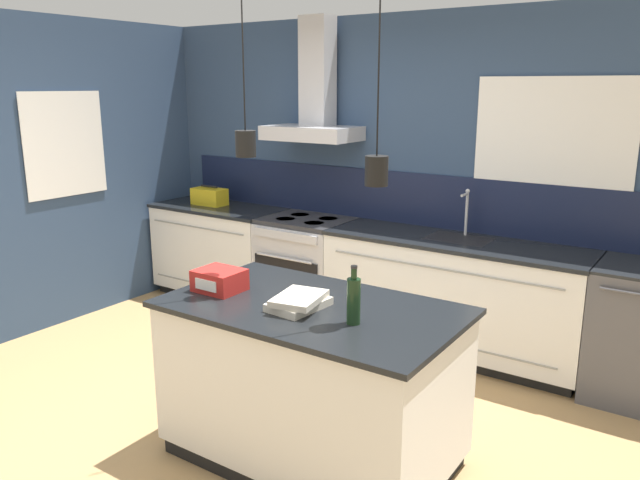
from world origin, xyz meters
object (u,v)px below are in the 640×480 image
red_supply_box (219,280)px  yellow_toolbox (209,196)px  bottle_on_island (354,300)px  book_stack (299,302)px  oven_range (307,269)px

red_supply_box → yellow_toolbox: size_ratio=0.75×
bottle_on_island → yellow_toolbox: 3.34m
red_supply_box → yellow_toolbox: bearing=134.9°
book_stack → bottle_on_island: bearing=-3.6°
oven_range → book_stack: book_stack is taller
red_supply_box → book_stack: bearing=1.1°
oven_range → book_stack: (1.26, -1.86, 0.49)m
book_stack → red_supply_box: (-0.54, -0.01, 0.02)m
bottle_on_island → book_stack: bearing=176.4°
oven_range → book_stack: size_ratio=2.65×
oven_range → red_supply_box: (0.72, -1.87, 0.52)m
book_stack → red_supply_box: size_ratio=1.34×
bottle_on_island → book_stack: 0.35m
book_stack → yellow_toolbox: size_ratio=1.01×
book_stack → red_supply_box: red_supply_box is taller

